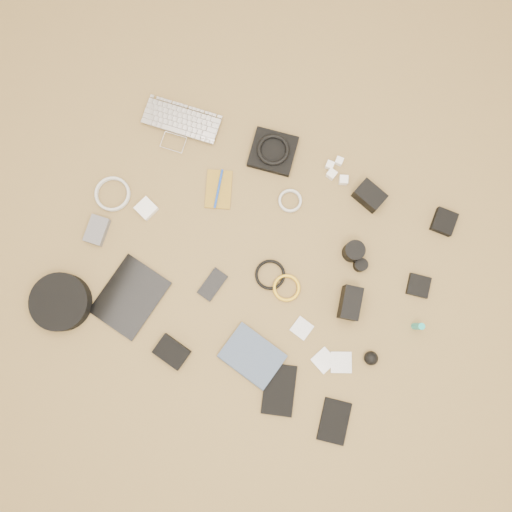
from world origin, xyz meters
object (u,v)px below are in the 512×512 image
at_px(laptop, 178,130).
at_px(dslr_camera, 369,196).
at_px(paperback, 240,374).
at_px(phone, 213,285).
at_px(headphone_case, 61,302).
at_px(tablet, 130,297).

relative_size(laptop, dslr_camera, 2.77).
distance_m(laptop, dslr_camera, 0.82).
bearing_deg(laptop, paperback, -57.71).
relative_size(laptop, phone, 2.55).
distance_m(dslr_camera, headphone_case, 1.28).
distance_m(laptop, paperback, 1.01).
relative_size(dslr_camera, headphone_case, 0.50).
relative_size(laptop, headphone_case, 1.39).
bearing_deg(tablet, phone, 42.24).
xyz_separation_m(dslr_camera, headphone_case, (-0.91, -0.90, -0.00)).
xyz_separation_m(phone, paperback, (0.24, -0.26, 0.01)).
height_order(laptop, tablet, laptop).
height_order(tablet, paperback, paperback).
height_order(dslr_camera, headphone_case, dslr_camera).
relative_size(laptop, paperback, 1.43).
xyz_separation_m(tablet, phone, (0.27, 0.18, -0.00)).
distance_m(tablet, paperback, 0.52).
bearing_deg(dslr_camera, paperback, -85.11).
distance_m(dslr_camera, tablet, 1.03).
distance_m(laptop, headphone_case, 0.83).
bearing_deg(paperback, tablet, 91.97).
relative_size(tablet, paperback, 1.24).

